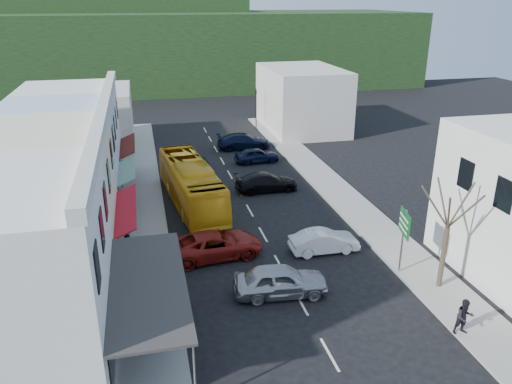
% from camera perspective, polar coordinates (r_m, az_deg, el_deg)
% --- Properties ---
extents(ground, '(120.00, 120.00, 0.00)m').
position_cam_1_polar(ground, '(29.11, 2.71, -8.26)').
color(ground, black).
rests_on(ground, ground).
extents(sidewalk_left, '(3.00, 52.00, 0.15)m').
position_cam_1_polar(sidewalk_left, '(37.17, -12.77, -1.82)').
color(sidewalk_left, gray).
rests_on(sidewalk_left, ground).
extents(sidewalk_right, '(3.00, 52.00, 0.15)m').
position_cam_1_polar(sidewalk_right, '(39.92, 9.22, 0.10)').
color(sidewalk_right, gray).
rests_on(sidewalk_right, ground).
extents(shopfront_row, '(8.25, 30.00, 8.00)m').
position_cam_1_polar(shopfront_row, '(31.55, -22.23, 0.51)').
color(shopfront_row, silver).
rests_on(shopfront_row, ground).
extents(distant_block_left, '(8.00, 10.00, 6.00)m').
position_cam_1_polar(distant_block_left, '(52.78, -18.35, 7.86)').
color(distant_block_left, '#B7B2A8').
rests_on(distant_block_left, ground).
extents(distant_block_right, '(8.00, 12.00, 7.00)m').
position_cam_1_polar(distant_block_right, '(58.25, 5.27, 10.54)').
color(distant_block_right, '#B7B2A8').
rests_on(distant_block_right, ground).
extents(hillside, '(80.00, 26.00, 14.00)m').
position_cam_1_polar(hillside, '(89.89, -9.91, 16.22)').
color(hillside, black).
rests_on(hillside, ground).
extents(bus, '(3.80, 11.81, 3.10)m').
position_cam_1_polar(bus, '(36.93, -7.44, 0.87)').
color(bus, yellow).
rests_on(bus, ground).
extents(car_silver, '(4.56, 2.22, 1.40)m').
position_cam_1_polar(car_silver, '(26.08, 2.82, -10.31)').
color(car_silver, '#B0AFB4').
rests_on(car_silver, ground).
extents(car_white, '(4.41, 1.82, 1.40)m').
position_cam_1_polar(car_white, '(30.40, 7.78, -5.58)').
color(car_white, white).
rests_on(car_white, ground).
extents(car_red, '(4.77, 2.36, 1.40)m').
position_cam_1_polar(car_red, '(29.69, -4.61, -6.14)').
color(car_red, maroon).
rests_on(car_red, ground).
extents(car_black_near, '(4.52, 1.89, 1.40)m').
position_cam_1_polar(car_black_near, '(39.51, 1.22, 1.12)').
color(car_black_near, black).
rests_on(car_black_near, ground).
extents(car_navy_mid, '(4.52, 2.11, 1.40)m').
position_cam_1_polar(car_navy_mid, '(46.34, 0.08, 4.22)').
color(car_navy_mid, black).
rests_on(car_navy_mid, ground).
extents(car_black_far, '(4.49, 2.03, 1.40)m').
position_cam_1_polar(car_black_far, '(45.06, -8.04, 3.50)').
color(car_black_far, black).
rests_on(car_black_far, ground).
extents(car_navy_far, '(4.55, 1.96, 1.40)m').
position_cam_1_polar(car_navy_far, '(50.75, -1.40, 5.75)').
color(car_navy_far, black).
rests_on(car_navy_far, ground).
extents(pedestrian_left, '(0.45, 0.63, 1.70)m').
position_cam_1_polar(pedestrian_left, '(31.08, -14.51, -4.86)').
color(pedestrian_left, black).
rests_on(pedestrian_left, sidewalk_left).
extents(pedestrian_right, '(0.73, 0.50, 1.70)m').
position_cam_1_polar(pedestrian_right, '(24.87, 22.72, -13.09)').
color(pedestrian_right, black).
rests_on(pedestrian_right, sidewalk_right).
extents(direction_sign, '(0.92, 1.82, 3.86)m').
position_cam_1_polar(direction_sign, '(28.42, 16.38, -5.56)').
color(direction_sign, '#0B541C').
rests_on(direction_sign, ground).
extents(street_tree, '(2.24, 2.24, 7.10)m').
position_cam_1_polar(street_tree, '(27.02, 21.05, -3.79)').
color(street_tree, '#342B21').
rests_on(street_tree, ground).
extents(traffic_signal, '(0.68, 1.05, 4.72)m').
position_cam_1_polar(traffic_signal, '(57.84, 0.01, 9.40)').
color(traffic_signal, black).
rests_on(traffic_signal, ground).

